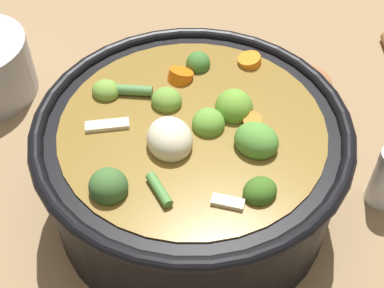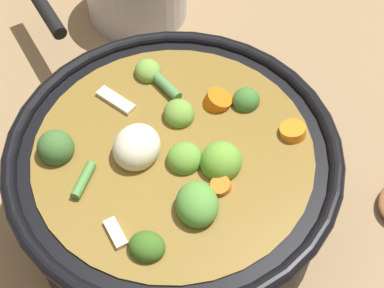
{
  "view_description": "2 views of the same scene",
  "coord_description": "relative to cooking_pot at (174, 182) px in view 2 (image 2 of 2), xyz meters",
  "views": [
    {
      "loc": [
        -0.23,
        -0.28,
        0.5
      ],
      "look_at": [
        -0.01,
        -0.01,
        0.11
      ],
      "focal_mm": 49.35,
      "sensor_mm": 36.0,
      "label": 1
    },
    {
      "loc": [
        0.06,
        -0.3,
        0.56
      ],
      "look_at": [
        0.02,
        0.01,
        0.12
      ],
      "focal_mm": 53.28,
      "sensor_mm": 36.0,
      "label": 2
    }
  ],
  "objects": [
    {
      "name": "cooking_pot",
      "position": [
        0.0,
        0.0,
        0.0
      ],
      "size": [
        0.32,
        0.32,
        0.15
      ],
      "color": "black",
      "rests_on": "ground_plane"
    },
    {
      "name": "ground_plane",
      "position": [
        0.0,
        0.0,
        -0.07
      ],
      "size": [
        1.1,
        1.1,
        0.0
      ],
      "primitive_type": "plane",
      "color": "#8C704C"
    }
  ]
}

